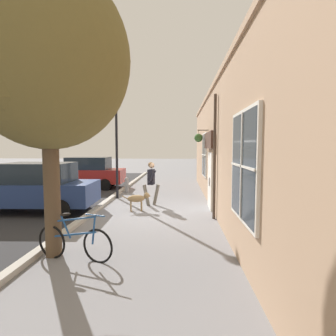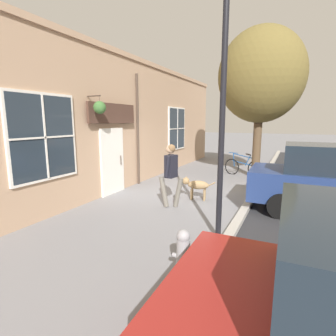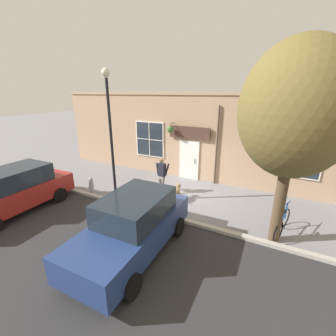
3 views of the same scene
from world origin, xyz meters
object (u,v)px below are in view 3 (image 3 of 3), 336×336
at_px(street_tree_by_curb, 298,114).
at_px(fire_hydrant, 91,185).
at_px(dog_on_leash, 177,190).
at_px(parked_car_mid_block, 134,225).
at_px(leaning_bicycle, 282,223).
at_px(street_lamp, 110,121).
at_px(pedestrian_walking, 162,172).
at_px(parked_car_nearest_curb, 14,190).

height_order(street_tree_by_curb, fire_hydrant, street_tree_by_curb).
xyz_separation_m(dog_on_leash, parked_car_mid_block, (3.61, 0.32, 0.43)).
xyz_separation_m(leaning_bicycle, street_lamp, (0.68, -6.50, 3.08)).
height_order(street_lamp, fire_hydrant, street_lamp).
distance_m(pedestrian_walking, parked_car_mid_block, 4.19).
height_order(parked_car_nearest_curb, fire_hydrant, parked_car_nearest_curb).
bearing_deg(parked_car_nearest_curb, dog_on_leash, 125.70).
relative_size(dog_on_leash, parked_car_mid_block, 0.24).
distance_m(parked_car_nearest_curb, parked_car_mid_block, 5.58).
distance_m(dog_on_leash, street_lamp, 4.02).
bearing_deg(leaning_bicycle, fire_hydrant, -85.97).
bearing_deg(parked_car_mid_block, street_lamp, -131.21).
bearing_deg(dog_on_leash, fire_hydrant, -72.75).
xyz_separation_m(pedestrian_walking, parked_car_nearest_curb, (4.16, -4.31, -0.16)).
bearing_deg(street_tree_by_curb, pedestrian_walking, -107.34).
xyz_separation_m(parked_car_nearest_curb, street_lamp, (-2.47, 2.95, 2.58)).
distance_m(street_tree_by_curb, leaning_bicycle, 3.65).
height_order(leaning_bicycle, fire_hydrant, leaning_bicycle).
relative_size(dog_on_leash, street_tree_by_curb, 0.18).
height_order(pedestrian_walking, fire_hydrant, pedestrian_walking).
distance_m(dog_on_leash, parked_car_nearest_curb, 6.49).
relative_size(dog_on_leash, parked_car_nearest_curb, 0.24).
xyz_separation_m(dog_on_leash, street_lamp, (1.31, -2.31, 3.01)).
distance_m(pedestrian_walking, street_tree_by_curb, 6.01).
distance_m(dog_on_leash, parked_car_mid_block, 3.65).
xyz_separation_m(dog_on_leash, parked_car_nearest_curb, (3.78, -5.26, 0.43)).
height_order(dog_on_leash, parked_car_mid_block, parked_car_mid_block).
height_order(street_tree_by_curb, leaning_bicycle, street_tree_by_curb).
height_order(parked_car_mid_block, fire_hydrant, parked_car_mid_block).
bearing_deg(parked_car_nearest_curb, street_lamp, 129.96).
relative_size(dog_on_leash, leaning_bicycle, 0.61).
bearing_deg(parked_car_nearest_curb, parked_car_mid_block, 91.70).
relative_size(street_tree_by_curb, street_lamp, 1.10).
bearing_deg(parked_car_nearest_curb, fire_hydrant, 151.58).
distance_m(dog_on_leash, leaning_bicycle, 4.24).
bearing_deg(parked_car_mid_block, dog_on_leash, -175.01).
bearing_deg(fire_hydrant, dog_on_leash, 107.25).
bearing_deg(street_tree_by_curb, dog_on_leash, -106.21).
height_order(parked_car_mid_block, street_lamp, street_lamp).
xyz_separation_m(parked_car_nearest_curb, parked_car_mid_block, (-0.17, 5.57, 0.00)).
distance_m(parked_car_nearest_curb, fire_hydrant, 2.97).
relative_size(leaning_bicycle, fire_hydrant, 2.21).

